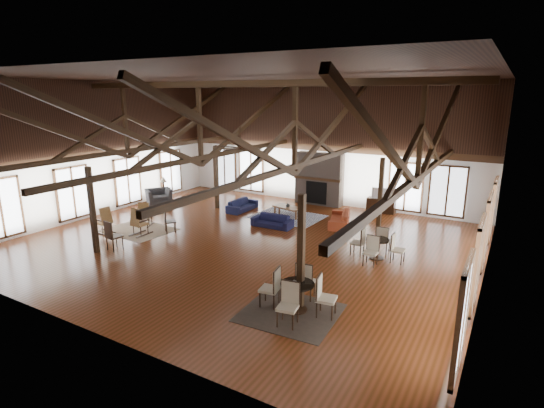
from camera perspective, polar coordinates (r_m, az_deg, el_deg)
The scene contains 31 objects.
floor at distance 16.05m, azimuth -3.50°, elevation -5.16°, with size 16.00×16.00×0.00m, color #622A14.
ceiling at distance 15.13m, azimuth -3.86°, elevation 16.77°, with size 16.00×14.00×0.02m, color black.
wall_back at distance 21.43m, azimuth 6.84°, elevation 8.00°, with size 16.00×0.02×6.00m, color white.
wall_front at distance 10.36m, azimuth -25.62°, elevation -0.33°, with size 16.00×0.02×6.00m, color white.
wall_left at distance 20.80m, azimuth -22.49°, elevation 6.81°, with size 0.02×14.00×6.00m, color white.
wall_right at distance 12.81m, azimuth 27.71°, elevation 2.04°, with size 0.02×14.00×6.00m, color white.
roof_truss at distance 15.18m, azimuth -3.73°, elevation 9.32°, with size 15.60×14.07×3.14m.
post_grid at distance 15.61m, azimuth -3.58°, elevation 0.12°, with size 8.16×7.16×3.05m.
fireplace at distance 21.39m, azimuth 6.35°, elevation 3.36°, with size 2.50×0.69×2.60m.
ceiling_fan at distance 14.11m, azimuth -4.28°, elevation 7.70°, with size 1.60×1.60×0.75m.
sofa_navy_front at distance 17.79m, azimuth 0.02°, elevation -2.29°, with size 1.74×0.68×0.51m, color #131434.
sofa_navy_left at distance 20.33m, azimuth -4.03°, elevation -0.15°, with size 0.70×1.79×0.52m, color #15183A.
sofa_orange at distance 18.24m, azimuth 9.03°, elevation -1.93°, with size 0.77×1.98×0.58m, color maroon.
coffee_table at distance 19.14m, azimuth 2.10°, elevation -0.52°, with size 1.40×0.92×0.49m.
vase at distance 19.03m, azimuth 2.13°, elevation -0.13°, with size 0.18×0.18×0.19m, color #B2B2B2.
armchair at distance 22.13m, azimuth -14.99°, elevation 0.94°, with size 1.20×1.05×0.78m, color #2D2D2F.
side_table_lamp at distance 22.95m, azimuth -14.32°, elevation 1.68°, with size 0.49×0.49×1.26m.
rocking_chair_a at distance 18.58m, azimuth -16.76°, elevation -1.42°, with size 0.75×0.92×1.05m.
rocking_chair_b at distance 17.44m, azimuth -17.57°, elevation -2.40°, with size 0.50×0.87×1.11m.
rocking_chair_c at distance 18.15m, azimuth -21.56°, elevation -2.14°, with size 0.86×0.50×1.09m.
side_chair_a at distance 17.42m, azimuth -13.87°, elevation -1.92°, with size 0.61×0.61×1.02m.
side_chair_b at distance 16.02m, azimuth -20.79°, elevation -3.74°, with size 0.52×0.52×1.10m.
cafe_table_near at distance 11.04m, azimuth 3.42°, elevation -11.69°, with size 2.06×2.06×1.06m.
cafe_table_far at distance 14.77m, azimuth 13.97°, elevation -5.37°, with size 1.84×1.84×0.96m.
cup_near at distance 10.87m, azimuth 3.04°, elevation -10.50°, with size 0.11×0.11×0.09m, color #B2B2B2.
cup_far at distance 14.76m, azimuth 14.05°, elevation -4.33°, with size 0.11×0.11×0.09m, color #B2B2B2.
tv_console at distance 20.65m, azimuth 14.47°, elevation -0.16°, with size 1.31×0.49×0.66m, color black.
television at distance 20.51m, azimuth 14.56°, elevation 1.43°, with size 0.91×0.12×0.52m, color #B2B2B2.
rug_tan at distance 18.27m, azimuth -17.45°, elevation -3.34°, with size 2.65×2.08×0.01m, color tan.
rug_navy at distance 19.31m, azimuth 2.16°, elevation -1.71°, with size 3.02×2.27×0.01m, color #1A2248.
rug_dark at distance 11.16m, azimuth 2.47°, elevation -14.38°, with size 2.36×2.14×0.01m, color black.
Camera 1 is at (8.40, -12.57, 5.40)m, focal length 28.00 mm.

